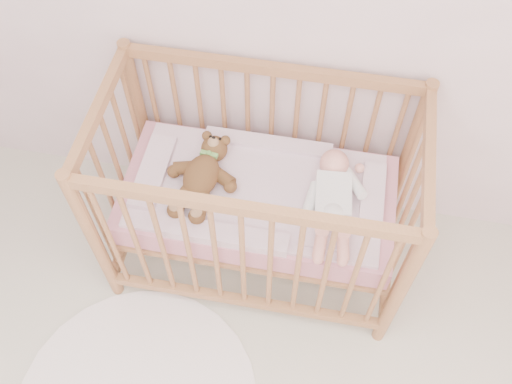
# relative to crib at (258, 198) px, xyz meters

# --- Properties ---
(crib) EXTENTS (1.36, 0.76, 1.00)m
(crib) POSITION_rel_crib_xyz_m (0.00, 0.00, 0.00)
(crib) COLOR #B67D4D
(crib) RESTS_ON floor
(mattress) EXTENTS (1.22, 0.62, 0.13)m
(mattress) POSITION_rel_crib_xyz_m (0.00, 0.00, -0.01)
(mattress) COLOR pink
(mattress) RESTS_ON crib
(blanket) EXTENTS (1.10, 0.58, 0.06)m
(blanket) POSITION_rel_crib_xyz_m (0.00, 0.00, 0.06)
(blanket) COLOR #D291AD
(blanket) RESTS_ON mattress
(baby) EXTENTS (0.33, 0.60, 0.14)m
(baby) POSITION_rel_crib_xyz_m (0.33, -0.02, 0.14)
(baby) COLOR white
(baby) RESTS_ON blanket
(teddy_bear) EXTENTS (0.39, 0.51, 0.13)m
(teddy_bear) POSITION_rel_crib_xyz_m (-0.25, -0.02, 0.15)
(teddy_bear) COLOR brown
(teddy_bear) RESTS_ON blanket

